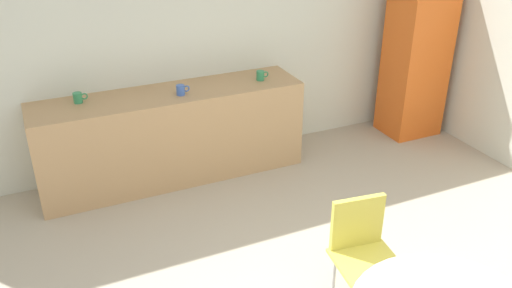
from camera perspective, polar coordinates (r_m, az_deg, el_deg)
wall_back at (r=5.39m, az=-7.70°, el=11.10°), size 6.00×0.10×2.60m
counter_block at (r=5.30m, az=-8.92°, el=0.89°), size 2.58×0.60×0.90m
locker_cabinet at (r=6.33m, az=16.73°, el=8.72°), size 0.60×0.50×1.78m
chair_yellow at (r=3.72m, az=11.26°, el=-10.44°), size 0.47×0.47×0.83m
mug_white at (r=5.37m, az=0.51°, el=7.34°), size 0.13×0.08×0.09m
mug_green at (r=5.07m, az=-18.47°, el=4.71°), size 0.13×0.08×0.09m
mug_red at (r=5.04m, az=-8.02°, el=5.74°), size 0.13×0.08×0.09m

